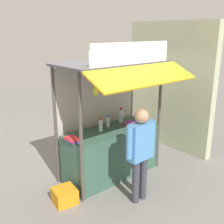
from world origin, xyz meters
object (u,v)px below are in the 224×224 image
banana_bunch_leftmost (149,80)px  vendor_person (141,147)px  water_bottle_front_right (108,122)px  magazine_stack_far_left (130,124)px  water_bottle_back_right (101,125)px  plastic_crate (65,196)px  water_bottle_back_left (121,116)px  banana_bunch_rightmost (134,83)px  magazine_stack_right (72,139)px  banana_bunch_inner_right (112,86)px  banana_bunch_inner_left (96,90)px

banana_bunch_leftmost → vendor_person: (-0.70, -0.50, -0.95)m
water_bottle_front_right → magazine_stack_far_left: bearing=-38.1°
magazine_stack_far_left → water_bottle_back_right: bearing=162.2°
plastic_crate → water_bottle_front_right: bearing=16.0°
water_bottle_back_right → water_bottle_back_left: bearing=10.8°
magazine_stack_far_left → banana_bunch_rightmost: (-0.26, -0.34, 0.90)m
magazine_stack_right → plastic_crate: bearing=-146.6°
magazine_stack_far_left → banana_bunch_inner_right: (-0.77, -0.34, 0.92)m
magazine_stack_far_left → vendor_person: (-0.58, -0.84, -0.04)m
banana_bunch_leftmost → water_bottle_front_right: bearing=127.0°
water_bottle_back_left → banana_bunch_inner_right: banana_bunch_inner_right is taller
banana_bunch_inner_right → plastic_crate: banana_bunch_inner_right is taller
magazine_stack_right → vendor_person: bearing=-55.3°
water_bottle_front_right → plastic_crate: size_ratio=0.66×
water_bottle_back_right → banana_bunch_inner_left: (-0.50, -0.53, 0.82)m
banana_bunch_rightmost → banana_bunch_inner_right: bearing=179.9°
banana_bunch_inner_left → water_bottle_back_right: bearing=46.8°
banana_bunch_leftmost → banana_bunch_rightmost: 0.38m
magazine_stack_far_left → plastic_crate: magazine_stack_far_left is taller
magazine_stack_far_left → banana_bunch_leftmost: 0.98m
water_bottle_front_right → vendor_person: bearing=-102.0°
water_bottle_back_left → banana_bunch_leftmost: bearing=-83.2°
magazine_stack_far_left → banana_bunch_inner_left: 1.45m
banana_bunch_inner_right → magazine_stack_far_left: bearing=23.7°
banana_bunch_leftmost → vendor_person: banana_bunch_leftmost is taller
water_bottle_back_right → plastic_crate: bearing=-164.6°
magazine_stack_right → banana_bunch_inner_left: (0.17, -0.47, 0.92)m
water_bottle_back_right → banana_bunch_leftmost: (0.71, -0.53, 0.84)m
banana_bunch_leftmost → banana_bunch_rightmost: bearing=179.8°
water_bottle_back_left → banana_bunch_rightmost: 1.08m
banana_bunch_inner_right → plastic_crate: 2.00m
magazine_stack_right → water_bottle_back_right: bearing=4.8°
banana_bunch_inner_right → banana_bunch_rightmost: size_ratio=1.02×
banana_bunch_leftmost → plastic_crate: size_ratio=0.74×
banana_bunch_inner_right → banana_bunch_rightmost: same height
water_bottle_back_right → banana_bunch_inner_right: bearing=-109.1°
water_bottle_front_right → banana_bunch_rightmost: size_ratio=0.88×
water_bottle_front_right → banana_bunch_rightmost: 1.05m
water_bottle_front_right → banana_bunch_inner_left: (-0.74, -0.61, 0.83)m
water_bottle_back_right → banana_bunch_rightmost: size_ratio=0.95×
magazine_stack_far_left → banana_bunch_rightmost: bearing=-127.4°
banana_bunch_leftmost → banana_bunch_rightmost: same height
magazine_stack_right → vendor_person: (0.67, -0.97, -0.02)m
water_bottle_back_left → magazine_stack_far_left: (-0.04, -0.31, -0.10)m
water_bottle_back_left → magazine_stack_right: (-1.29, -0.18, -0.12)m
vendor_person → water_bottle_front_right: bearing=-103.3°
plastic_crate → vendor_person: bearing=-36.8°
vendor_person → plastic_crate: 1.51m
water_bottle_back_left → banana_bunch_rightmost: bearing=-114.7°
magazine_stack_right → banana_bunch_leftmost: banana_bunch_leftmost is taller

